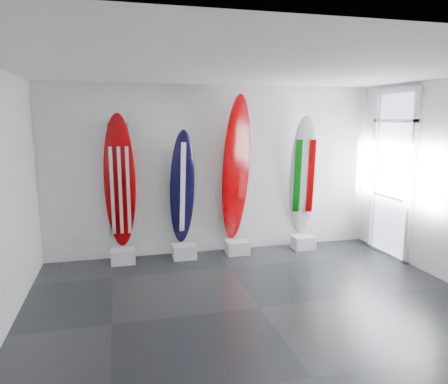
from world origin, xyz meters
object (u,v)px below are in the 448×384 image
object	(u,v)px
surfboard_navy	(182,188)
surfboard_italy	(303,177)
surfboard_swiss	(236,169)
surfboard_usa	(120,182)

from	to	relation	value
surfboard_navy	surfboard_italy	distance (m)	2.26
surfboard_navy	surfboard_italy	world-z (taller)	surfboard_italy
surfboard_navy	surfboard_swiss	size ratio (longest dim) A/B	0.77
surfboard_usa	surfboard_swiss	xyz separation A→B (m)	(2.01, 0.00, 0.16)
surfboard_navy	surfboard_swiss	world-z (taller)	surfboard_swiss
surfboard_usa	surfboard_navy	bearing A→B (deg)	1.54
surfboard_navy	surfboard_italy	bearing A→B (deg)	-11.96
surfboard_usa	surfboard_italy	distance (m)	3.30
surfboard_usa	surfboard_navy	distance (m)	1.05
surfboard_usa	surfboard_italy	xyz separation A→B (m)	(3.30, 0.00, -0.02)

